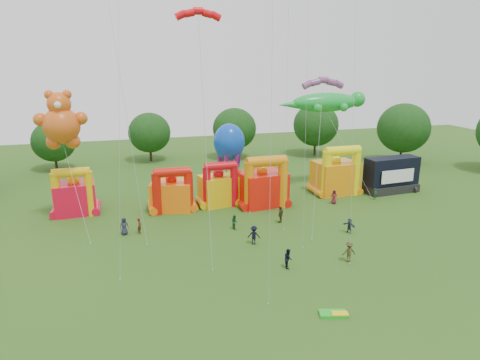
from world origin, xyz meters
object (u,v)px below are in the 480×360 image
object	(u,v)px
bouncy_castle_0	(75,196)
gecko_kite	(343,141)
spectator_4	(281,215)
stage_trailer	(391,175)
spectator_0	(124,226)
octopus_kite	(232,156)
teddy_bear_kite	(71,169)
bouncy_castle_2	(219,188)

from	to	relation	value
bouncy_castle_0	gecko_kite	world-z (taller)	gecko_kite
bouncy_castle_0	spectator_4	bearing A→B (deg)	-22.51
stage_trailer	spectator_4	world-z (taller)	stage_trailer
spectator_0	spectator_4	size ratio (longest dim) A/B	0.99
octopus_kite	spectator_0	size ratio (longest dim) A/B	5.23
gecko_kite	stage_trailer	bearing A→B (deg)	-14.52
teddy_bear_kite	bouncy_castle_2	bearing A→B (deg)	10.62
bouncy_castle_0	stage_trailer	size ratio (longest dim) A/B	0.75
octopus_kite	gecko_kite	bearing A→B (deg)	-3.70
bouncy_castle_0	spectator_0	size ratio (longest dim) A/B	3.09
stage_trailer	teddy_bear_kite	distance (m)	42.37
spectator_0	bouncy_castle_2	bearing A→B (deg)	16.88
bouncy_castle_2	bouncy_castle_0	bearing A→B (deg)	175.54
bouncy_castle_0	teddy_bear_kite	distance (m)	6.38
teddy_bear_kite	gecko_kite	distance (m)	35.35
bouncy_castle_0	stage_trailer	bearing A→B (deg)	-3.13
teddy_bear_kite	octopus_kite	xyz separation A→B (m)	(19.37, 5.09, -0.71)
bouncy_castle_0	teddy_bear_kite	bearing A→B (deg)	-83.83
bouncy_castle_0	bouncy_castle_2	xyz separation A→B (m)	(17.66, -1.38, -0.03)
teddy_bear_kite	octopus_kite	size ratio (longest dim) A/B	1.48
teddy_bear_kite	stage_trailer	bearing A→B (deg)	3.08
bouncy_castle_2	stage_trailer	xyz separation A→B (m)	(24.93, -0.95, 0.15)
bouncy_castle_2	spectator_0	size ratio (longest dim) A/B	3.04
bouncy_castle_0	teddy_bear_kite	size ratio (longest dim) A/B	0.40
bouncy_castle_2	teddy_bear_kite	xyz separation A→B (m)	(-17.16, -3.22, 4.43)
bouncy_castle_2	spectator_0	bearing A→B (deg)	-149.80
teddy_bear_kite	spectator_0	distance (m)	8.56
gecko_kite	spectator_4	xyz separation A→B (m)	(-12.52, -9.05, -6.34)
bouncy_castle_0	octopus_kite	size ratio (longest dim) A/B	0.59
spectator_4	gecko_kite	bearing A→B (deg)	169.49
bouncy_castle_2	teddy_bear_kite	distance (m)	18.01
octopus_kite	spectator_0	bearing A→B (deg)	-148.07
teddy_bear_kite	octopus_kite	bearing A→B (deg)	14.73
bouncy_castle_0	spectator_4	xyz separation A→B (m)	(23.08, -9.57, -1.32)
octopus_kite	teddy_bear_kite	bearing A→B (deg)	-165.27
spectator_0	spectator_4	bearing A→B (deg)	-17.16
stage_trailer	bouncy_castle_2	bearing A→B (deg)	177.81
bouncy_castle_2	octopus_kite	xyz separation A→B (m)	(2.21, 1.87, 3.72)
teddy_bear_kite	spectator_0	size ratio (longest dim) A/B	7.73
gecko_kite	octopus_kite	bearing A→B (deg)	176.30
spectator_0	spectator_4	world-z (taller)	spectator_4
bouncy_castle_0	bouncy_castle_2	bearing A→B (deg)	-4.46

